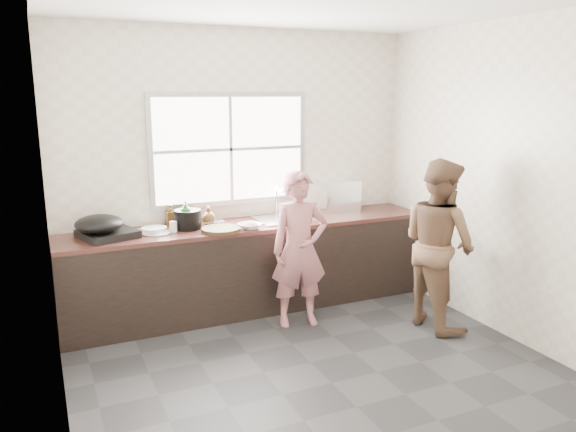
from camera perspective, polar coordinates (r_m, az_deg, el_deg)
name	(u,v)px	position (r m, az deg, el deg)	size (l,w,h in m)	color
floor	(310,363)	(4.60, 2.27, -14.68)	(3.60, 3.20, 0.01)	#2A2A2D
ceiling	(314,2)	(4.14, 2.62, 20.92)	(3.60, 3.20, 0.01)	silver
wall_back	(239,169)	(5.63, -4.96, 4.81)	(3.60, 0.01, 2.70)	beige
wall_left	(48,217)	(3.73, -23.16, -0.06)	(0.01, 3.20, 2.70)	beige
wall_right	(497,180)	(5.22, 20.45, 3.48)	(0.01, 3.20, 2.70)	beige
wall_front	(460,249)	(2.86, 17.06, -3.20)	(3.60, 0.01, 2.70)	silver
cabinet	(252,268)	(5.54, -3.68, -5.26)	(3.60, 0.62, 0.82)	black
countertop	(251,225)	(5.43, -3.75, -0.93)	(3.60, 0.64, 0.04)	#3C1E18
sink	(284,219)	(5.55, -0.37, -0.34)	(0.55, 0.45, 0.02)	silver
faucet	(276,201)	(5.70, -1.19, 1.49)	(0.02, 0.02, 0.30)	silver
window_frame	(230,149)	(5.56, -5.92, 6.77)	(1.60, 0.05, 1.10)	#9EA0A5
window_glazing	(231,149)	(5.53, -5.84, 6.75)	(1.50, 0.01, 1.00)	white
woman	(300,254)	(5.08, 1.18, -3.91)	(0.49, 0.32, 1.33)	#B0696D
person_side	(439,244)	(5.21, 15.05, -2.73)	(0.75, 0.58, 1.53)	brown
cutting_board	(221,230)	(5.12, -6.85, -1.38)	(0.35, 0.35, 0.04)	#342614
cleaver	(214,222)	(5.32, -7.55, -0.58)	(0.20, 0.10, 0.01)	#A3A7AA
bowl_mince	(250,226)	(5.19, -3.88, -1.02)	(0.21, 0.21, 0.05)	white
bowl_crabs	(294,217)	(5.53, 0.64, -0.12)	(0.20, 0.20, 0.06)	silver
bowl_held	(304,217)	(5.54, 1.65, -0.07)	(0.21, 0.21, 0.07)	silver
black_pot	(188,219)	(5.25, -10.15, -0.33)	(0.25, 0.25, 0.18)	black
plate_food	(154,228)	(5.31, -13.46, -1.23)	(0.23, 0.23, 0.02)	white
bottle_green	(186,215)	(5.23, -10.34, 0.14)	(0.11, 0.11, 0.28)	#287C29
bottle_brown_tall	(171,216)	(5.42, -11.84, 0.03)	(0.08, 0.09, 0.19)	#4D3313
bottle_brown_short	(209,217)	(5.37, -8.07, -0.05)	(0.13, 0.13, 0.16)	#513014
glass_jar	(173,227)	(5.17, -11.58, -1.07)	(0.07, 0.07, 0.10)	silver
burner	(108,234)	(5.12, -17.84, -1.74)	(0.43, 0.43, 0.06)	black
wok	(99,224)	(5.05, -18.64, -0.76)	(0.41, 0.41, 0.15)	black
dish_rack	(337,195)	(6.04, 5.03, 2.14)	(0.42, 0.29, 0.31)	white
pot_lid_left	(140,232)	(5.23, -14.78, -1.55)	(0.25, 0.25, 0.01)	silver
pot_lid_right	(156,233)	(5.14, -13.25, -1.71)	(0.26, 0.26, 0.01)	#A2A5A9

